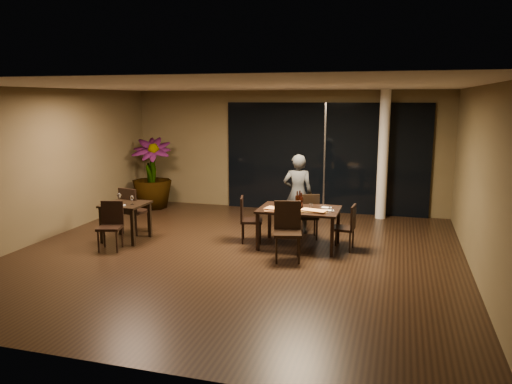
% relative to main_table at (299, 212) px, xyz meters
% --- Properties ---
extents(ground, '(8.00, 8.00, 0.00)m').
position_rel_main_table_xyz_m(ground, '(-1.00, -0.80, -0.68)').
color(ground, black).
rests_on(ground, ground).
extents(wall_back, '(8.00, 0.10, 3.00)m').
position_rel_main_table_xyz_m(wall_back, '(-1.00, 3.25, 0.82)').
color(wall_back, brown).
rests_on(wall_back, ground).
extents(wall_front, '(8.00, 0.10, 3.00)m').
position_rel_main_table_xyz_m(wall_front, '(-1.00, -4.85, 0.82)').
color(wall_front, brown).
rests_on(wall_front, ground).
extents(wall_left, '(0.10, 8.00, 3.00)m').
position_rel_main_table_xyz_m(wall_left, '(-5.05, -0.80, 0.82)').
color(wall_left, brown).
rests_on(wall_left, ground).
extents(wall_right, '(0.10, 8.00, 3.00)m').
position_rel_main_table_xyz_m(wall_right, '(3.05, -0.80, 0.82)').
color(wall_right, brown).
rests_on(wall_right, ground).
extents(ceiling, '(8.00, 8.00, 0.04)m').
position_rel_main_table_xyz_m(ceiling, '(-1.00, -0.80, 2.34)').
color(ceiling, silver).
rests_on(ceiling, wall_back).
extents(window_panel, '(5.00, 0.06, 2.70)m').
position_rel_main_table_xyz_m(window_panel, '(0.00, 3.16, 0.67)').
color(window_panel, black).
rests_on(window_panel, ground).
extents(column, '(0.24, 0.24, 3.00)m').
position_rel_main_table_xyz_m(column, '(1.40, 2.85, 0.82)').
color(column, white).
rests_on(column, ground).
extents(main_table, '(1.50, 1.00, 0.75)m').
position_rel_main_table_xyz_m(main_table, '(0.00, 0.00, 0.00)').
color(main_table, black).
rests_on(main_table, ground).
extents(side_table, '(0.80, 0.80, 0.75)m').
position_rel_main_table_xyz_m(side_table, '(-3.40, -0.50, -0.05)').
color(side_table, black).
rests_on(side_table, ground).
extents(chair_main_far, '(0.54, 0.54, 0.94)m').
position_rel_main_table_xyz_m(chair_main_far, '(0.06, 0.57, -0.15)').
color(chair_main_far, black).
rests_on(chair_main_far, ground).
extents(chair_main_near, '(0.57, 0.57, 1.02)m').
position_rel_main_table_xyz_m(chair_main_near, '(-0.05, -0.77, -0.11)').
color(chair_main_near, black).
rests_on(chair_main_near, ground).
extents(chair_main_left, '(0.51, 0.51, 0.90)m').
position_rel_main_table_xyz_m(chair_main_left, '(-1.04, 0.06, -0.17)').
color(chair_main_left, black).
rests_on(chair_main_left, ground).
extents(chair_main_right, '(0.43, 0.43, 0.86)m').
position_rel_main_table_xyz_m(chair_main_right, '(0.90, 0.06, -0.20)').
color(chair_main_right, black).
rests_on(chair_main_right, ground).
extents(chair_side_far, '(0.54, 0.54, 0.98)m').
position_rel_main_table_xyz_m(chair_side_far, '(-3.52, -0.05, -0.13)').
color(chair_side_far, black).
rests_on(chair_side_far, ground).
extents(chair_side_near, '(0.51, 0.51, 0.90)m').
position_rel_main_table_xyz_m(chair_side_near, '(-3.36, -1.10, -0.17)').
color(chair_side_near, black).
rests_on(chair_side_near, ground).
extents(diner, '(0.62, 0.47, 1.67)m').
position_rel_main_table_xyz_m(diner, '(-0.23, 1.00, 0.16)').
color(diner, '#2A2D2F').
rests_on(diner, ground).
extents(potted_plant, '(1.27, 1.27, 1.80)m').
position_rel_main_table_xyz_m(potted_plant, '(-4.33, 2.37, 0.23)').
color(potted_plant, '#234B19').
rests_on(potted_plant, ground).
extents(pizza_board_left, '(0.67, 0.49, 0.01)m').
position_rel_main_table_xyz_m(pizza_board_left, '(-0.31, -0.26, 0.08)').
color(pizza_board_left, '#492B17').
rests_on(pizza_board_left, main_table).
extents(pizza_board_right, '(0.51, 0.28, 0.01)m').
position_rel_main_table_xyz_m(pizza_board_right, '(0.31, -0.22, 0.08)').
color(pizza_board_right, '#463016').
rests_on(pizza_board_right, main_table).
extents(oblong_pizza_left, '(0.56, 0.32, 0.02)m').
position_rel_main_table_xyz_m(oblong_pizza_left, '(-0.31, -0.26, 0.10)').
color(oblong_pizza_left, maroon).
rests_on(oblong_pizza_left, pizza_board_left).
extents(oblong_pizza_right, '(0.48, 0.30, 0.02)m').
position_rel_main_table_xyz_m(oblong_pizza_right, '(0.31, -0.22, 0.10)').
color(oblong_pizza_right, maroon).
rests_on(oblong_pizza_right, pizza_board_right).
extents(round_pizza, '(0.29, 0.29, 0.01)m').
position_rel_main_table_xyz_m(round_pizza, '(-0.18, 0.34, 0.08)').
color(round_pizza, red).
rests_on(round_pizza, main_table).
extents(bottle_a, '(0.07, 0.07, 0.32)m').
position_rel_main_table_xyz_m(bottle_a, '(-0.05, 0.04, 0.24)').
color(bottle_a, black).
rests_on(bottle_a, main_table).
extents(bottle_b, '(0.07, 0.07, 0.31)m').
position_rel_main_table_xyz_m(bottle_b, '(0.04, -0.01, 0.23)').
color(bottle_b, black).
rests_on(bottle_b, main_table).
extents(bottle_c, '(0.07, 0.07, 0.33)m').
position_rel_main_table_xyz_m(bottle_c, '(-0.01, 0.07, 0.24)').
color(bottle_c, black).
rests_on(bottle_c, main_table).
extents(tumbler_left, '(0.07, 0.07, 0.08)m').
position_rel_main_table_xyz_m(tumbler_left, '(-0.27, 0.11, 0.12)').
color(tumbler_left, white).
rests_on(tumbler_left, main_table).
extents(tumbler_right, '(0.07, 0.07, 0.09)m').
position_rel_main_table_xyz_m(tumbler_right, '(0.21, 0.09, 0.12)').
color(tumbler_right, white).
rests_on(tumbler_right, main_table).
extents(napkin_near, '(0.19, 0.12, 0.01)m').
position_rel_main_table_xyz_m(napkin_near, '(0.57, -0.07, 0.08)').
color(napkin_near, white).
rests_on(napkin_near, main_table).
extents(napkin_far, '(0.18, 0.10, 0.01)m').
position_rel_main_table_xyz_m(napkin_far, '(0.49, 0.17, 0.08)').
color(napkin_far, white).
rests_on(napkin_far, main_table).
extents(wine_glass_a, '(0.08, 0.08, 0.18)m').
position_rel_main_table_xyz_m(wine_glass_a, '(-3.56, -0.45, 0.17)').
color(wine_glass_a, white).
rests_on(wine_glass_a, side_table).
extents(wine_glass_b, '(0.08, 0.08, 0.17)m').
position_rel_main_table_xyz_m(wine_glass_b, '(-3.21, -0.56, 0.16)').
color(wine_glass_b, white).
rests_on(wine_glass_b, side_table).
extents(side_napkin, '(0.20, 0.15, 0.01)m').
position_rel_main_table_xyz_m(side_napkin, '(-3.39, -0.71, 0.08)').
color(side_napkin, silver).
rests_on(side_napkin, side_table).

